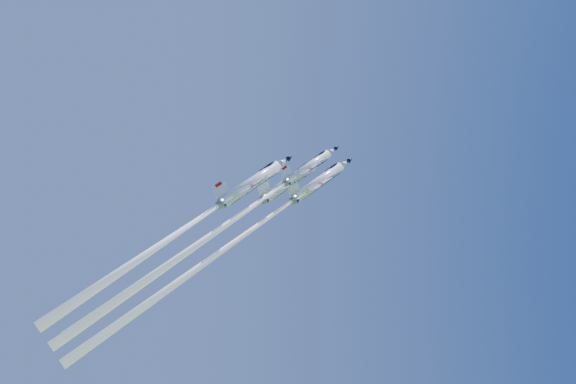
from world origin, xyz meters
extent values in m
cylinder|color=white|center=(7.07, 3.34, 106.97)|extent=(9.18, 4.05, 11.23)
cone|color=white|center=(12.90, 4.23, 111.38)|extent=(3.26, 2.52, 3.10)
cone|color=black|center=(14.25, 4.44, 112.41)|extent=(1.64, 1.27, 1.56)
cone|color=slate|center=(1.69, 2.51, 102.89)|extent=(2.59, 2.34, 2.19)
ellipsoid|color=black|center=(10.42, 3.81, 110.41)|extent=(3.16, 1.65, 2.64)
cube|color=black|center=(9.04, 3.58, 109.68)|extent=(1.12, 0.37, 0.94)
cube|color=white|center=(6.23, 3.23, 106.01)|extent=(5.11, 10.47, 2.97)
cube|color=white|center=(8.84, 4.93, 108.29)|extent=(2.94, 1.74, 2.14)
cube|color=white|center=(9.32, 2.39, 108.17)|extent=(2.94, 1.74, 2.14)
cube|color=white|center=(2.53, 2.65, 103.40)|extent=(2.67, 5.75, 1.54)
cube|color=white|center=(1.78, 2.43, 104.96)|extent=(3.81, 0.91, 3.99)
cube|color=red|center=(1.21, 2.26, 106.26)|extent=(1.35, 0.42, 1.21)
cube|color=black|center=(7.62, 3.48, 106.20)|extent=(8.39, 1.84, 6.35)
sphere|color=white|center=(1.49, 2.48, 102.74)|extent=(1.10, 0.88, 1.02)
cone|color=white|center=(-18.69, -0.61, 87.46)|extent=(31.75, 9.81, 42.29)
cylinder|color=white|center=(1.48, 5.04, 107.26)|extent=(9.46, 4.17, 11.57)
cone|color=white|center=(7.48, 5.96, 111.81)|extent=(3.36, 2.59, 3.20)
cone|color=black|center=(8.88, 6.17, 112.86)|extent=(1.69, 1.31, 1.60)
cone|color=slate|center=(-4.07, 4.19, 103.06)|extent=(2.67, 2.42, 2.26)
ellipsoid|color=black|center=(4.93, 5.52, 110.80)|extent=(3.26, 1.70, 2.72)
cube|color=black|center=(3.51, 5.28, 110.06)|extent=(1.15, 0.38, 0.97)
cube|color=white|center=(0.62, 4.92, 106.28)|extent=(5.26, 10.79, 3.07)
cube|color=white|center=(3.30, 6.68, 108.63)|extent=(3.03, 1.79, 2.20)
cube|color=white|center=(3.80, 4.06, 108.50)|extent=(3.03, 1.79, 2.20)
cube|color=white|center=(-3.20, 4.33, 103.58)|extent=(2.75, 5.93, 1.58)
cube|color=white|center=(-3.97, 4.10, 105.19)|extent=(3.93, 0.94, 4.11)
cube|color=red|center=(-4.56, 3.92, 106.53)|extent=(1.39, 0.43, 1.25)
cube|color=black|center=(2.05, 5.18, 106.47)|extent=(8.64, 1.89, 6.54)
sphere|color=white|center=(-4.28, 4.16, 102.90)|extent=(1.13, 0.91, 1.05)
cone|color=white|center=(-22.73, 1.33, 88.92)|extent=(29.28, 9.22, 38.86)
cylinder|color=white|center=(2.99, -4.46, 107.86)|extent=(7.65, 3.38, 9.36)
cone|color=white|center=(7.85, -3.72, 111.54)|extent=(2.72, 2.10, 2.59)
cone|color=black|center=(8.98, -3.54, 112.39)|extent=(1.37, 1.06, 1.30)
cone|color=slate|center=(-1.49, -5.15, 104.46)|extent=(2.16, 1.95, 1.83)
ellipsoid|color=black|center=(5.79, -4.07, 110.72)|extent=(2.64, 1.38, 2.20)
cube|color=black|center=(4.64, -4.26, 110.12)|extent=(0.93, 0.31, 0.79)
cube|color=white|center=(2.30, -4.55, 107.06)|extent=(4.26, 8.73, 2.48)
cube|color=white|center=(4.47, -3.13, 108.96)|extent=(2.45, 1.45, 1.78)
cube|color=white|center=(4.87, -5.25, 108.86)|extent=(2.45, 1.45, 1.78)
cube|color=white|center=(-0.79, -5.03, 104.88)|extent=(2.22, 4.79, 1.28)
cube|color=white|center=(-1.41, -5.22, 106.18)|extent=(3.18, 0.76, 3.32)
cube|color=red|center=(-1.89, -5.36, 107.27)|extent=(1.13, 0.35, 1.01)
cube|color=black|center=(3.46, -4.34, 107.22)|extent=(6.99, 1.53, 5.29)
sphere|color=white|center=(-1.66, -5.17, 104.33)|extent=(0.92, 0.74, 0.85)
cone|color=white|center=(-19.90, -7.97, 90.52)|extent=(28.56, 8.72, 38.12)
cylinder|color=white|center=(-7.83, -3.82, 104.29)|extent=(9.78, 4.32, 11.97)
cone|color=white|center=(-1.61, -2.87, 109.00)|extent=(3.47, 2.68, 3.31)
cone|color=black|center=(-0.17, -2.65, 110.09)|extent=(1.75, 1.35, 1.66)
cone|color=slate|center=(-13.56, -4.70, 99.95)|extent=(2.76, 2.50, 2.33)
ellipsoid|color=black|center=(-4.25, -3.32, 107.96)|extent=(3.37, 1.76, 2.82)
cube|color=black|center=(-5.73, -3.57, 107.18)|extent=(1.19, 0.39, 1.00)
cube|color=white|center=(-8.72, -3.94, 103.27)|extent=(5.45, 11.17, 3.17)
cube|color=white|center=(-5.94, -2.12, 105.70)|extent=(3.13, 1.86, 2.28)
cube|color=white|center=(-5.43, -4.84, 105.57)|extent=(3.13, 1.86, 2.28)
cube|color=white|center=(-12.66, -4.56, 100.49)|extent=(2.85, 6.13, 1.64)
cube|color=white|center=(-13.46, -4.79, 102.15)|extent=(4.06, 0.97, 4.25)
cube|color=red|center=(-14.07, -4.98, 103.54)|extent=(1.44, 0.45, 1.29)
cube|color=black|center=(-7.23, -3.67, 103.48)|extent=(8.94, 1.96, 6.76)
sphere|color=white|center=(-13.78, -4.73, 99.78)|extent=(1.17, 0.94, 1.09)
cone|color=white|center=(-28.09, -6.92, 88.95)|extent=(23.25, 7.71, 30.54)
camera|label=1|loc=(-25.91, -118.56, 77.23)|focal=40.00mm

